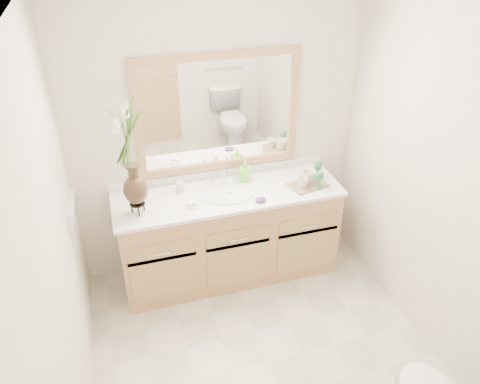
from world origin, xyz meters
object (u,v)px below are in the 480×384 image
object	(u,v)px
tumbler	(180,187)
soap_bottle	(245,172)
tray	(308,184)
flower_vase	(129,144)

from	to	relation	value
tumbler	soap_bottle	world-z (taller)	soap_bottle
soap_bottle	tray	xyz separation A→B (m)	(0.47, -0.22, -0.08)
flower_vase	tumbler	bearing A→B (deg)	30.56
soap_bottle	tray	world-z (taller)	soap_bottle
soap_bottle	flower_vase	bearing A→B (deg)	-154.20
tray	flower_vase	bearing A→B (deg)	167.59
tumbler	tray	distance (m)	1.04
soap_bottle	tray	bearing A→B (deg)	-13.53
tumbler	soap_bottle	bearing A→B (deg)	1.87
flower_vase	tray	bearing A→B (deg)	0.25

